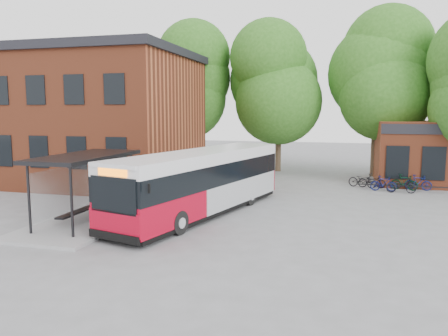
% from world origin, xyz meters
% --- Properties ---
extents(ground, '(100.00, 100.00, 0.00)m').
position_xyz_m(ground, '(0.00, 0.00, 0.00)').
color(ground, slate).
extents(station_building, '(18.40, 10.40, 8.50)m').
position_xyz_m(station_building, '(-13.00, 9.00, 4.25)').
color(station_building, brown).
rests_on(station_building, ground).
extents(bus_shelter, '(3.60, 7.00, 2.90)m').
position_xyz_m(bus_shelter, '(-4.50, -1.00, 1.45)').
color(bus_shelter, black).
rests_on(bus_shelter, ground).
extents(bike_rail, '(5.20, 0.10, 0.38)m').
position_xyz_m(bike_rail, '(9.28, 10.00, 0.19)').
color(bike_rail, black).
rests_on(bike_rail, ground).
extents(tree_0, '(7.92, 7.92, 11.00)m').
position_xyz_m(tree_0, '(-6.00, 16.00, 5.50)').
color(tree_0, '#265917').
rests_on(tree_0, ground).
extents(tree_1, '(7.92, 7.92, 10.40)m').
position_xyz_m(tree_1, '(1.00, 17.00, 5.20)').
color(tree_1, '#265917').
rests_on(tree_1, ground).
extents(tree_2, '(7.92, 7.92, 11.00)m').
position_xyz_m(tree_2, '(8.00, 16.00, 5.50)').
color(tree_2, '#265917').
rests_on(tree_2, ground).
extents(city_bus, '(5.22, 11.56, 2.88)m').
position_xyz_m(city_bus, '(-0.32, 1.72, 1.44)').
color(city_bus, '#A9051D').
rests_on(city_bus, ground).
extents(bicycle_0, '(1.86, 1.27, 0.93)m').
position_xyz_m(bicycle_0, '(7.05, 10.90, 0.46)').
color(bicycle_0, black).
rests_on(bicycle_0, ground).
extents(bicycle_1, '(1.50, 0.51, 0.89)m').
position_xyz_m(bicycle_1, '(8.18, 9.94, 0.44)').
color(bicycle_1, '#0D1346').
rests_on(bicycle_1, ground).
extents(bicycle_2, '(1.66, 0.73, 0.85)m').
position_xyz_m(bicycle_2, '(7.59, 10.93, 0.42)').
color(bicycle_2, black).
rests_on(bicycle_2, ground).
extents(bicycle_3, '(1.59, 0.92, 0.92)m').
position_xyz_m(bicycle_3, '(9.42, 10.66, 0.46)').
color(bicycle_3, black).
rests_on(bicycle_3, ground).
extents(bicycle_4, '(1.62, 0.57, 0.85)m').
position_xyz_m(bicycle_4, '(9.11, 9.57, 0.43)').
color(bicycle_4, black).
rests_on(bicycle_4, ground).
extents(bicycle_5, '(1.57, 0.72, 0.91)m').
position_xyz_m(bicycle_5, '(10.20, 10.78, 0.46)').
color(bicycle_5, '#0D1751').
rests_on(bicycle_5, ground).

